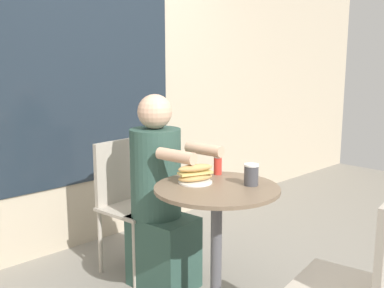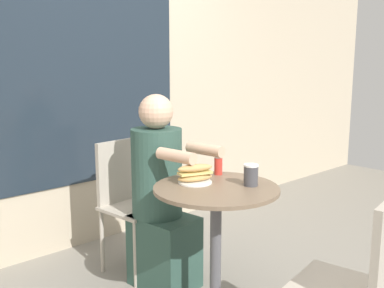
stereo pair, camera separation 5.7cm
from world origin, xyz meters
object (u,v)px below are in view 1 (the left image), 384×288
Objects in this scene: cafe_table at (216,224)px; sandwich_on_plate at (195,174)px; seated_diner at (160,203)px; empty_chair_across at (365,275)px; drink_cup at (251,175)px; condiment_bottle at (218,164)px; diner_chair at (125,194)px.

cafe_table is 0.28m from sandwich_on_plate.
seated_diner reaches higher than empty_chair_across.
drink_cup is at bearing 71.73° from empty_chair_across.
condiment_bottle is at bearing 41.93° from cafe_table.
diner_chair reaches higher than cafe_table.
sandwich_on_plate is at bearing 103.03° from cafe_table.
sandwich_on_plate is at bearing 84.86° from empty_chair_across.
seated_diner is (0.01, -0.34, 0.01)m from diner_chair.
seated_diner is at bearing 80.90° from sandwich_on_plate.
drink_cup is 0.91× the size of condiment_bottle.
cafe_table is at bearing 83.51° from empty_chair_across.
sandwich_on_plate is (-0.05, -0.71, 0.27)m from diner_chair.
sandwich_on_plate is at bearing -169.15° from condiment_bottle.
drink_cup is at bearing -98.82° from condiment_bottle.
cafe_table is 6.57× the size of drink_cup.
seated_diner is 1.38× the size of empty_chair_across.
cafe_table is 0.50m from seated_diner.
condiment_bottle reaches higher than sandwich_on_plate.
condiment_bottle is at bearing 98.23° from diner_chair.
diner_chair is at bearing 86.33° from sandwich_on_plate.
diner_chair is 1.00m from drink_cup.
empty_chair_across is 0.75m from drink_cup.
empty_chair_across is (0.03, -1.64, 0.00)m from diner_chair.
empty_chair_across reaches higher than sandwich_on_plate.
diner_chair reaches higher than sandwich_on_plate.
sandwich_on_plate is at bearing 74.45° from seated_diner.
cafe_table is 0.86× the size of diner_chair.
sandwich_on_plate is (-0.03, 0.13, 0.25)m from cafe_table.
sandwich_on_plate is 1.84× the size of drink_cup.
empty_chair_across is 1.01m from condiment_bottle.
sandwich_on_plate is at bearing 127.08° from drink_cup.
cafe_table is at bearing 82.49° from diner_chair.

